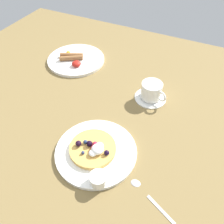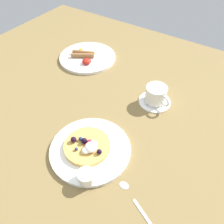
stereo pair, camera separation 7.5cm
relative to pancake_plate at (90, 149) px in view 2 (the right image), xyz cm
name	(u,v)px [view 2 (the right image)]	position (x,y,z in cm)	size (l,w,h in cm)	color
ground_plane	(101,114)	(-7.41, 16.15, -2.11)	(160.03, 135.56, 3.00)	olive
pancake_plate	(90,149)	(0.00, 0.00, 0.00)	(25.62, 25.62, 1.23)	white
pancake_with_berries	(87,146)	(-0.75, -0.38, 1.69)	(14.56, 14.56, 3.73)	gold
syrup_ramekin	(86,176)	(5.69, -9.04, 2.31)	(4.91, 4.91, 3.29)	white
breakfast_plate	(88,57)	(-33.04, 41.24, 0.04)	(26.44, 26.44, 1.31)	white
fried_breakfast	(83,55)	(-34.34, 39.92, 1.64)	(14.10, 11.46, 2.44)	olive
coffee_saucer	(155,101)	(7.02, 31.59, -0.17)	(12.29, 12.29, 0.90)	white
coffee_cup	(156,94)	(7.17, 31.52, 3.55)	(10.61, 7.93, 6.30)	white
teaspoon	(131,196)	(18.39, -5.81, -0.37)	(14.62, 7.55, 0.60)	silver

